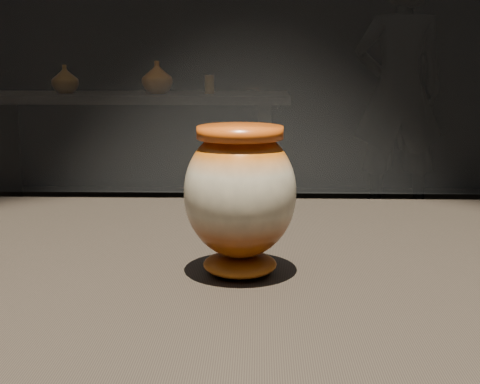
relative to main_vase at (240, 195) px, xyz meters
name	(u,v)px	position (x,y,z in m)	size (l,w,h in m)	color
main_vase	(240,195)	(0.00, 0.00, 0.00)	(0.14, 0.14, 0.17)	#7B340B
back_shelf	(131,135)	(-0.80, 3.50, -0.35)	(2.00, 0.60, 0.90)	black
back_vase_left	(65,79)	(-1.20, 3.48, 0.00)	(0.17, 0.17, 0.18)	#8C5E14
back_vase_mid	(157,77)	(-0.62, 3.47, 0.01)	(0.19, 0.19, 0.20)	#7B340B
back_vase_right	(209,84)	(-0.29, 3.49, -0.03)	(0.06, 0.06, 0.12)	#8C5E14
visitor	(399,92)	(1.00, 4.07, -0.11)	(0.64, 0.42, 1.76)	black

